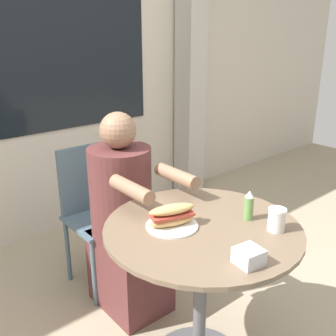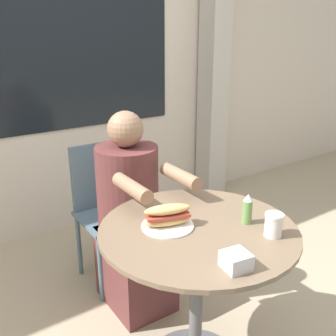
# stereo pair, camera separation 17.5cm
# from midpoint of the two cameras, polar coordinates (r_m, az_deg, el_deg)

# --- Properties ---
(storefront_wall) EXTENTS (8.00, 0.09, 2.80)m
(storefront_wall) POSITION_cam_midpoint_polar(r_m,az_deg,el_deg) (3.02, -15.68, 16.30)
(storefront_wall) COLOR beige
(storefront_wall) RESTS_ON ground_plane
(lattice_pillar) EXTENTS (0.21, 0.21, 2.40)m
(lattice_pillar) POSITION_cam_midpoint_polar(r_m,az_deg,el_deg) (3.65, 8.15, 14.08)
(lattice_pillar) COLOR #B2ADA3
(lattice_pillar) RESTS_ON ground_plane
(cafe_table) EXTENTS (0.84, 0.84, 0.75)m
(cafe_table) POSITION_cam_midpoint_polar(r_m,az_deg,el_deg) (1.77, 7.16, -14.16)
(cafe_table) COLOR brown
(cafe_table) RESTS_ON ground_plane
(diner_chair) EXTENTS (0.38, 0.38, 0.87)m
(diner_chair) POSITION_cam_midpoint_polar(r_m,az_deg,el_deg) (2.49, -7.20, -4.64)
(diner_chair) COLOR slate
(diner_chair) RESTS_ON ground_plane
(seated_diner) EXTENTS (0.35, 0.62, 1.14)m
(seated_diner) POSITION_cam_midpoint_polar(r_m,az_deg,el_deg) (2.23, -3.00, -8.39)
(seated_diner) COLOR brown
(seated_diner) RESTS_ON ground_plane
(sandwich_on_plate) EXTENTS (0.22, 0.22, 0.10)m
(sandwich_on_plate) POSITION_cam_midpoint_polar(r_m,az_deg,el_deg) (1.65, 2.99, -7.28)
(sandwich_on_plate) COLOR white
(sandwich_on_plate) RESTS_ON cafe_table
(drink_cup) EXTENTS (0.07, 0.07, 0.10)m
(drink_cup) POSITION_cam_midpoint_polar(r_m,az_deg,el_deg) (1.66, 18.06, -7.92)
(drink_cup) COLOR silver
(drink_cup) RESTS_ON cafe_table
(napkin_box) EXTENTS (0.10, 0.10, 0.06)m
(napkin_box) POSITION_cam_midpoint_polar(r_m,az_deg,el_deg) (1.43, 13.42, -13.05)
(napkin_box) COLOR silver
(napkin_box) RESTS_ON cafe_table
(condiment_bottle) EXTENTS (0.04, 0.04, 0.13)m
(condiment_bottle) POSITION_cam_midpoint_polar(r_m,az_deg,el_deg) (1.72, 14.34, -5.88)
(condiment_bottle) COLOR #66934C
(condiment_bottle) RESTS_ON cafe_table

